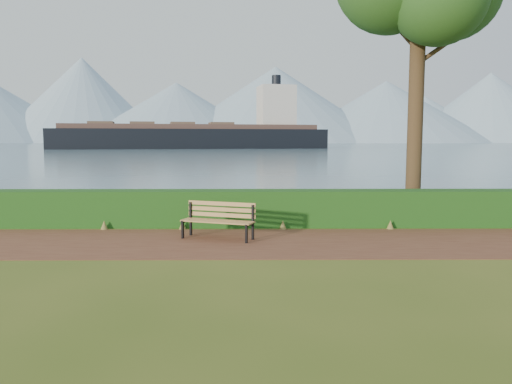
{
  "coord_description": "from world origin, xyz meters",
  "views": [
    {
      "loc": [
        0.77,
        -11.18,
        2.4
      ],
      "look_at": [
        0.87,
        1.2,
        1.1
      ],
      "focal_mm": 35.0,
      "sensor_mm": 36.0,
      "label": 1
    }
  ],
  "objects": [
    {
      "name": "cargo_ship",
      "position": [
        -12.7,
        122.49,
        3.26
      ],
      "size": [
        72.76,
        25.39,
        21.84
      ],
      "rotation": [
        0.0,
        0.0,
        0.2
      ],
      "color": "black",
      "rests_on": "ground"
    },
    {
      "name": "bench",
      "position": [
        -0.03,
        0.78,
        0.51
      ],
      "size": [
        1.84,
        1.09,
        0.89
      ],
      "rotation": [
        0.0,
        0.0,
        -0.35
      ],
      "color": "black",
      "rests_on": "ground"
    },
    {
      "name": "ground",
      "position": [
        0.0,
        0.0,
        0.0
      ],
      "size": [
        140.0,
        140.0,
        0.0
      ],
      "primitive_type": "plane",
      "color": "#405618",
      "rests_on": "ground"
    },
    {
      "name": "mountains",
      "position": [
        -9.17,
        406.05,
        27.7
      ],
      "size": [
        585.0,
        190.0,
        70.0
      ],
      "color": "#829CAD",
      "rests_on": "ground"
    },
    {
      "name": "water",
      "position": [
        0.0,
        260.0,
        0.01
      ],
      "size": [
        700.0,
        510.0,
        0.0
      ],
      "primitive_type": "cube",
      "color": "#455D6F",
      "rests_on": "ground"
    },
    {
      "name": "path",
      "position": [
        0.0,
        0.3,
        0.01
      ],
      "size": [
        40.0,
        3.4,
        0.01
      ],
      "primitive_type": "cube",
      "color": "#5B2F1F",
      "rests_on": "ground"
    },
    {
      "name": "hedge",
      "position": [
        0.0,
        2.6,
        0.5
      ],
      "size": [
        32.0,
        0.85,
        1.0
      ],
      "primitive_type": "cube",
      "color": "#184012",
      "rests_on": "ground"
    }
  ]
}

